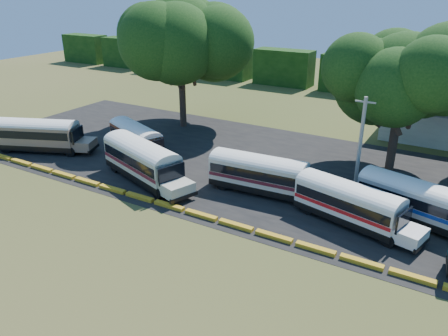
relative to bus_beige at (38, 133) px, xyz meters
The scene contains 13 objects.
ground 21.36m from the bus_beige, 11.84° to the right, with size 160.00×160.00×0.00m, color #344717.
asphalt_strip 23.20m from the bus_beige, 19.29° to the left, with size 64.00×24.00×0.02m, color black.
curb 21.17m from the bus_beige, ahead, with size 53.70×0.45×0.30m.
treeline_backdrop 48.36m from the bus_beige, 64.49° to the left, with size 130.00×4.00×6.00m.
bus_beige is the anchor object (origin of this frame).
bus_red 10.29m from the bus_beige, 27.41° to the left, with size 9.46×5.70×3.06m.
bus_cream_west 14.22m from the bus_beige, ahead, with size 11.16×6.08×3.58m.
bus_cream_east 24.41m from the bus_beige, ahead, with size 10.03×3.05×3.25m.
bus_white_red 32.19m from the bus_beige, ahead, with size 9.80×4.63×3.13m.
bus_white_blue 36.45m from the bus_beige, ahead, with size 9.98×4.86×3.19m.
tree_west 19.04m from the bus_beige, 62.39° to the left, with size 12.25×12.25×15.44m.
tree_center 35.97m from the bus_beige, 22.21° to the left, with size 10.36×10.36×12.64m.
utility_pole 31.96m from the bus_beige, 12.04° to the left, with size 1.60×0.30×8.24m.
Camera 1 is at (17.61, -23.12, 16.20)m, focal length 35.00 mm.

